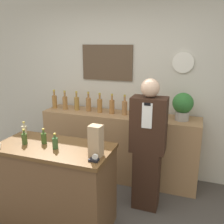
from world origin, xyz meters
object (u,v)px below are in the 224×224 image
object	(u,v)px
paper_bag	(96,141)
potted_plant	(183,105)
tape_dispenser	(94,159)
shopkeeper	(148,146)

from	to	relation	value
paper_bag	potted_plant	bearing A→B (deg)	61.53
potted_plant	tape_dispenser	size ratio (longest dim) A/B	4.08
shopkeeper	tape_dispenser	world-z (taller)	shopkeeper
shopkeeper	paper_bag	world-z (taller)	shopkeeper
tape_dispenser	paper_bag	bearing A→B (deg)	103.38
potted_plant	paper_bag	xyz separation A→B (m)	(-0.69, -1.27, -0.10)
potted_plant	tape_dispenser	bearing A→B (deg)	-115.86
shopkeeper	potted_plant	bearing A→B (deg)	59.80
potted_plant	paper_bag	world-z (taller)	potted_plant
shopkeeper	tape_dispenser	size ratio (longest dim) A/B	17.80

